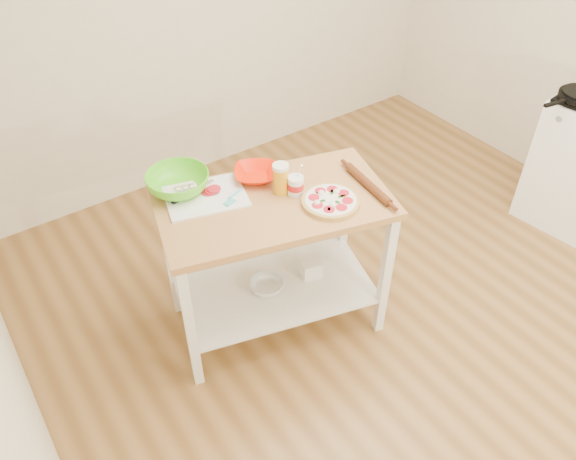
{
  "coord_description": "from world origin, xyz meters",
  "views": [
    {
      "loc": [
        -1.85,
        -1.35,
        2.63
      ],
      "look_at": [
        -0.58,
        0.48,
        0.72
      ],
      "focal_mm": 35.0,
      "sensor_mm": 36.0,
      "label": 1
    }
  ],
  "objects_px": {
    "prep_island": "(275,238)",
    "shelf_glass_bowl": "(267,286)",
    "pizza": "(330,201)",
    "rolling_pin": "(368,184)",
    "knife": "(187,194)",
    "green_bowl": "(178,183)",
    "beer_pint": "(281,179)",
    "cutting_board": "(205,196)",
    "yogurt_tub": "(296,185)",
    "spatula": "(233,198)",
    "orange_bowl": "(256,174)",
    "shelf_bin": "(310,268)"
  },
  "relations": [
    {
      "from": "prep_island",
      "to": "green_bowl",
      "type": "height_order",
      "value": "green_bowl"
    },
    {
      "from": "cutting_board",
      "to": "shelf_glass_bowl",
      "type": "xyz_separation_m",
      "value": [
        0.22,
        -0.21,
        -0.62
      ]
    },
    {
      "from": "pizza",
      "to": "spatula",
      "type": "xyz_separation_m",
      "value": [
        -0.39,
        0.3,
        -0.0
      ]
    },
    {
      "from": "prep_island",
      "to": "spatula",
      "type": "height_order",
      "value": "spatula"
    },
    {
      "from": "knife",
      "to": "green_bowl",
      "type": "distance_m",
      "value": 0.08
    },
    {
      "from": "pizza",
      "to": "rolling_pin",
      "type": "height_order",
      "value": "pizza"
    },
    {
      "from": "knife",
      "to": "pizza",
      "type": "bearing_deg",
      "value": -48.67
    },
    {
      "from": "beer_pint",
      "to": "shelf_bin",
      "type": "distance_m",
      "value": 0.69
    },
    {
      "from": "prep_island",
      "to": "yogurt_tub",
      "type": "height_order",
      "value": "yogurt_tub"
    },
    {
      "from": "prep_island",
      "to": "shelf_glass_bowl",
      "type": "relative_size",
      "value": 6.72
    },
    {
      "from": "pizza",
      "to": "green_bowl",
      "type": "relative_size",
      "value": 0.91
    },
    {
      "from": "beer_pint",
      "to": "shelf_bin",
      "type": "bearing_deg",
      "value": -21.53
    },
    {
      "from": "spatula",
      "to": "shelf_glass_bowl",
      "type": "relative_size",
      "value": 0.73
    },
    {
      "from": "shelf_glass_bowl",
      "to": "cutting_board",
      "type": "bearing_deg",
      "value": 137.25
    },
    {
      "from": "green_bowl",
      "to": "yogurt_tub",
      "type": "distance_m",
      "value": 0.6
    },
    {
      "from": "cutting_board",
      "to": "spatula",
      "type": "bearing_deg",
      "value": -30.27
    },
    {
      "from": "pizza",
      "to": "spatula",
      "type": "distance_m",
      "value": 0.49
    },
    {
      "from": "prep_island",
      "to": "cutting_board",
      "type": "relative_size",
      "value": 2.8
    },
    {
      "from": "prep_island",
      "to": "beer_pint",
      "type": "xyz_separation_m",
      "value": [
        0.07,
        0.04,
        0.34
      ]
    },
    {
      "from": "beer_pint",
      "to": "orange_bowl",
      "type": "bearing_deg",
      "value": 103.21
    },
    {
      "from": "knife",
      "to": "yogurt_tub",
      "type": "xyz_separation_m",
      "value": [
        0.47,
        -0.29,
        0.03
      ]
    },
    {
      "from": "yogurt_tub",
      "to": "orange_bowl",
      "type": "bearing_deg",
      "value": 112.83
    },
    {
      "from": "prep_island",
      "to": "rolling_pin",
      "type": "distance_m",
      "value": 0.57
    },
    {
      "from": "shelf_glass_bowl",
      "to": "knife",
      "type": "bearing_deg",
      "value": 139.27
    },
    {
      "from": "beer_pint",
      "to": "prep_island",
      "type": "bearing_deg",
      "value": -149.2
    },
    {
      "from": "rolling_pin",
      "to": "shelf_glass_bowl",
      "type": "distance_m",
      "value": 0.84
    },
    {
      "from": "orange_bowl",
      "to": "shelf_glass_bowl",
      "type": "relative_size",
      "value": 1.19
    },
    {
      "from": "cutting_board",
      "to": "shelf_glass_bowl",
      "type": "bearing_deg",
      "value": -27.38
    },
    {
      "from": "pizza",
      "to": "beer_pint",
      "type": "height_order",
      "value": "beer_pint"
    },
    {
      "from": "rolling_pin",
      "to": "orange_bowl",
      "type": "bearing_deg",
      "value": 137.14
    },
    {
      "from": "yogurt_tub",
      "to": "rolling_pin",
      "type": "relative_size",
      "value": 0.48
    },
    {
      "from": "cutting_board",
      "to": "orange_bowl",
      "type": "bearing_deg",
      "value": 13.22
    },
    {
      "from": "pizza",
      "to": "beer_pint",
      "type": "distance_m",
      "value": 0.28
    },
    {
      "from": "yogurt_tub",
      "to": "shelf_bin",
      "type": "bearing_deg",
      "value": -5.58
    },
    {
      "from": "shelf_bin",
      "to": "prep_island",
      "type": "bearing_deg",
      "value": 174.6
    },
    {
      "from": "yogurt_tub",
      "to": "green_bowl",
      "type": "bearing_deg",
      "value": 142.81
    },
    {
      "from": "beer_pint",
      "to": "cutting_board",
      "type": "bearing_deg",
      "value": 151.45
    },
    {
      "from": "spatula",
      "to": "green_bowl",
      "type": "xyz_separation_m",
      "value": [
        -0.19,
        0.23,
        0.03
      ]
    },
    {
      "from": "prep_island",
      "to": "beer_pint",
      "type": "distance_m",
      "value": 0.34
    },
    {
      "from": "yogurt_tub",
      "to": "rolling_pin",
      "type": "height_order",
      "value": "yogurt_tub"
    },
    {
      "from": "spatula",
      "to": "green_bowl",
      "type": "height_order",
      "value": "green_bowl"
    },
    {
      "from": "pizza",
      "to": "knife",
      "type": "xyz_separation_m",
      "value": [
        -0.56,
        0.46,
        0.0
      ]
    },
    {
      "from": "cutting_board",
      "to": "yogurt_tub",
      "type": "distance_m",
      "value": 0.46
    },
    {
      "from": "pizza",
      "to": "spatula",
      "type": "height_order",
      "value": "pizza"
    },
    {
      "from": "shelf_bin",
      "to": "spatula",
      "type": "bearing_deg",
      "value": 160.1
    },
    {
      "from": "spatula",
      "to": "shelf_bin",
      "type": "xyz_separation_m",
      "value": [
        0.4,
        -0.14,
        -0.6
      ]
    },
    {
      "from": "pizza",
      "to": "rolling_pin",
      "type": "bearing_deg",
      "value": -1.2
    },
    {
      "from": "pizza",
      "to": "knife",
      "type": "height_order",
      "value": "pizza"
    },
    {
      "from": "knife",
      "to": "green_bowl",
      "type": "xyz_separation_m",
      "value": [
        -0.01,
        0.08,
        0.03
      ]
    },
    {
      "from": "knife",
      "to": "prep_island",
      "type": "bearing_deg",
      "value": -48.38
    }
  ]
}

